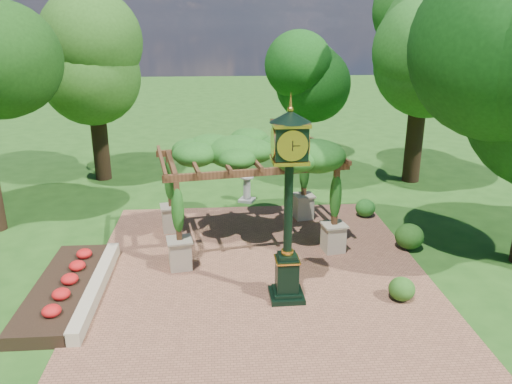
{
  "coord_description": "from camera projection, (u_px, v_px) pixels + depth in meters",
  "views": [
    {
      "loc": [
        -1.1,
        -12.06,
        7.17
      ],
      "look_at": [
        0.0,
        2.5,
        2.2
      ],
      "focal_mm": 35.0,
      "sensor_mm": 36.0,
      "label": 1
    }
  ],
  "objects": [
    {
      "name": "pergola",
      "position": [
        248.0,
        157.0,
        16.31
      ],
      "size": [
        6.31,
        4.54,
        3.64
      ],
      "rotation": [
        0.0,
        0.0,
        0.17
      ],
      "color": "#C7B894",
      "rests_on": "brick_plaza"
    },
    {
      "name": "tree_east_far",
      "position": [
        426.0,
        26.0,
        21.61
      ],
      "size": [
        5.33,
        5.33,
        10.21
      ],
      "color": "black",
      "rests_on": "ground"
    },
    {
      "name": "flower_bed",
      "position": [
        64.0,
        289.0,
        13.8
      ],
      "size": [
        1.5,
        5.0,
        0.36
      ],
      "primitive_type": "cube",
      "color": "red",
      "rests_on": "ground"
    },
    {
      "name": "border_wall",
      "position": [
        97.0,
        287.0,
        13.85
      ],
      "size": [
        0.35,
        5.0,
        0.4
      ],
      "primitive_type": "cube",
      "color": "#C6B793",
      "rests_on": "ground"
    },
    {
      "name": "shrub_front",
      "position": [
        402.0,
        289.0,
        13.45
      ],
      "size": [
        0.81,
        0.81,
        0.64
      ],
      "primitive_type": "ellipsoid",
      "rotation": [
        0.0,
        0.0,
        -0.15
      ],
      "color": "#255217",
      "rests_on": "brick_plaza"
    },
    {
      "name": "tree_north",
      "position": [
        298.0,
        73.0,
        26.14
      ],
      "size": [
        3.77,
        3.77,
        6.81
      ],
      "color": "black",
      "rests_on": "ground"
    },
    {
      "name": "tree_west_far",
      "position": [
        91.0,
        52.0,
        22.27
      ],
      "size": [
        4.04,
        4.04,
        8.68
      ],
      "color": "black",
      "rests_on": "ground"
    },
    {
      "name": "brick_plaza",
      "position": [
        260.0,
        278.0,
        14.71
      ],
      "size": [
        10.0,
        12.0,
        0.04
      ],
      "primitive_type": "cube",
      "color": "brown",
      "rests_on": "ground"
    },
    {
      "name": "shrub_mid",
      "position": [
        409.0,
        236.0,
        16.5
      ],
      "size": [
        1.23,
        1.23,
        0.85
      ],
      "primitive_type": "ellipsoid",
      "rotation": [
        0.0,
        0.0,
        -0.39
      ],
      "color": "#204C15",
      "rests_on": "brick_plaza"
    },
    {
      "name": "shrub_back",
      "position": [
        365.0,
        208.0,
        19.27
      ],
      "size": [
        0.79,
        0.79,
        0.68
      ],
      "primitive_type": "ellipsoid",
      "rotation": [
        0.0,
        0.0,
        -0.04
      ],
      "color": "#21601B",
      "rests_on": "brick_plaza"
    },
    {
      "name": "ground",
      "position": [
        263.0,
        296.0,
        13.77
      ],
      "size": [
        120.0,
        120.0,
        0.0
      ],
      "primitive_type": "plane",
      "color": "#1E4714",
      "rests_on": "ground"
    },
    {
      "name": "pedestal_clock",
      "position": [
        289.0,
        191.0,
        12.65
      ],
      "size": [
        1.05,
        1.05,
        5.23
      ],
      "rotation": [
        0.0,
        0.0,
        0.02
      ],
      "color": "black",
      "rests_on": "brick_plaza"
    },
    {
      "name": "sundial",
      "position": [
        247.0,
        190.0,
        20.97
      ],
      "size": [
        0.79,
        0.79,
        1.1
      ],
      "rotation": [
        0.0,
        0.0,
        -0.38
      ],
      "color": "#9C9B93",
      "rests_on": "ground"
    }
  ]
}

